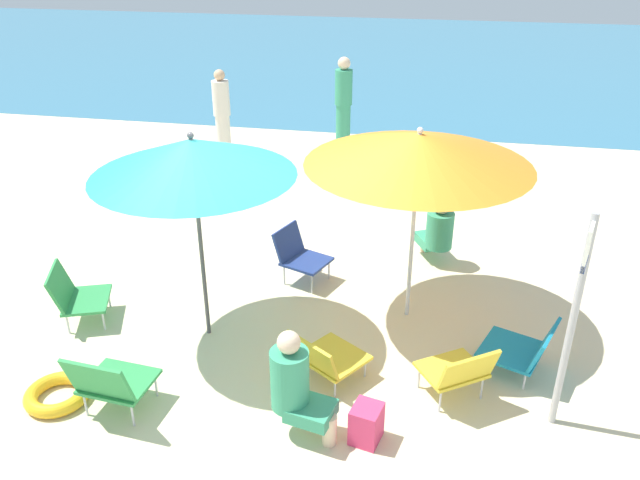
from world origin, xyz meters
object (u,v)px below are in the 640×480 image
object	(u,v)px
swim_ring	(57,394)
beach_chair_e	(75,294)
beach_chair_c	(110,382)
umbrella_teal	(192,157)
person_c	(343,104)
umbrella_orange	(419,149)
beach_chair_f	(325,356)
beach_chair_a	(299,254)
person_d	(296,385)
beach_bag	(366,424)
warning_sign	(578,295)
beach_chair_b	(459,370)
person_b	(438,229)
person_a	(222,116)
beach_chair_d	(523,348)

from	to	relation	value
swim_ring	beach_chair_e	bearing A→B (deg)	111.22
beach_chair_c	umbrella_teal	bearing A→B (deg)	-10.67
person_c	umbrella_orange	bearing A→B (deg)	109.91
beach_chair_e	beach_chair_f	world-z (taller)	beach_chair_e
beach_chair_a	person_d	distance (m)	2.48
beach_bag	warning_sign	bearing A→B (deg)	18.51
umbrella_orange	swim_ring	distance (m)	3.91
beach_chair_c	person_d	xyz separation A→B (m)	(1.56, 0.08, 0.15)
beach_chair_b	person_b	bearing A→B (deg)	-28.35
umbrella_orange	person_b	size ratio (longest dim) A/B	2.46
umbrella_teal	person_c	size ratio (longest dim) A/B	1.27
beach_chair_c	person_b	xyz separation A→B (m)	(2.57, 3.24, 0.09)
person_d	person_a	bearing A→B (deg)	126.03
umbrella_orange	beach_bag	distance (m)	2.53
swim_ring	beach_bag	bearing A→B (deg)	0.91
beach_chair_b	swim_ring	world-z (taller)	beach_chair_b
beach_chair_d	person_b	distance (m)	2.18
beach_chair_b	person_b	distance (m)	2.52
beach_chair_d	person_a	size ratio (longest dim) A/B	0.49
umbrella_orange	beach_bag	xyz separation A→B (m)	(-0.20, -1.89, -1.67)
beach_chair_a	person_a	world-z (taller)	person_a
beach_chair_f	warning_sign	distance (m)	2.19
beach_chair_f	person_b	size ratio (longest dim) A/B	0.88
umbrella_orange	person_c	world-z (taller)	umbrella_orange
beach_chair_b	person_a	size ratio (longest dim) A/B	0.46
beach_bag	person_c	bearing A→B (deg)	100.65
beach_chair_b	beach_chair_e	bearing A→B (deg)	48.45
beach_chair_b	beach_bag	size ratio (longest dim) A/B	2.21
beach_chair_f	person_c	size ratio (longest dim) A/B	0.47
person_d	beach_bag	distance (m)	0.65
umbrella_teal	umbrella_orange	xyz separation A→B (m)	(1.95, 0.72, -0.04)
umbrella_teal	warning_sign	xyz separation A→B (m)	(3.25, -0.67, -0.63)
person_c	warning_sign	size ratio (longest dim) A/B	0.87
beach_chair_a	person_b	world-z (taller)	person_b
beach_chair_c	beach_chair_a	bearing A→B (deg)	-17.16
beach_chair_c	person_b	world-z (taller)	person_b
person_c	beach_bag	xyz separation A→B (m)	(1.32, -7.03, -0.68)
umbrella_orange	beach_chair_a	bearing A→B (deg)	158.69
beach_chair_f	swim_ring	bearing A→B (deg)	141.38
umbrella_orange	beach_chair_c	size ratio (longest dim) A/B	3.25
beach_chair_e	person_c	xyz separation A→B (m)	(1.83, 5.91, 0.52)
beach_chair_d	beach_chair_a	bearing A→B (deg)	-6.34
beach_chair_c	swim_ring	size ratio (longest dim) A/B	1.19
umbrella_teal	beach_chair_f	xyz separation A→B (m)	(1.30, -0.52, -1.60)
beach_chair_f	beach_chair_d	bearing A→B (deg)	-40.94
umbrella_teal	beach_chair_b	size ratio (longest dim) A/B	2.91
beach_chair_b	beach_chair_e	distance (m)	3.89
umbrella_orange	beach_chair_b	world-z (taller)	umbrella_orange
umbrella_teal	person_c	xyz separation A→B (m)	(0.43, 5.85, -1.03)
person_d	beach_chair_c	bearing A→B (deg)	-164.47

